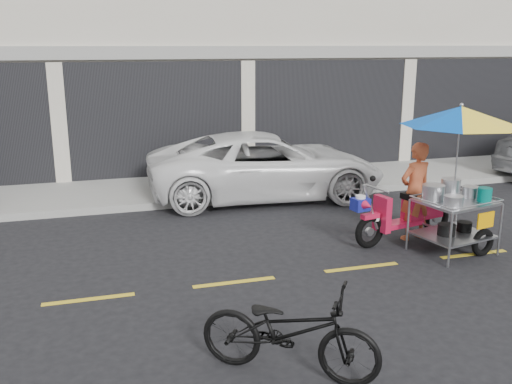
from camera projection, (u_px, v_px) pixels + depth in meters
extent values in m
plane|color=black|center=(361.00, 268.00, 8.68)|extent=(90.00, 90.00, 0.00)
cube|color=gray|center=(259.00, 181.00, 13.77)|extent=(45.00, 3.00, 0.15)
cube|color=beige|center=(212.00, 20.00, 17.42)|extent=(36.00, 8.00, 8.00)
cube|color=black|center=(248.00, 120.00, 14.32)|extent=(35.28, 0.06, 2.90)
cube|color=gray|center=(248.00, 52.00, 13.88)|extent=(36.00, 0.12, 0.30)
cube|color=gold|center=(361.00, 267.00, 8.68)|extent=(42.00, 0.10, 0.01)
imported|color=white|center=(266.00, 165.00, 12.49)|extent=(5.30, 2.71, 1.43)
imported|color=black|center=(289.00, 331.00, 5.76)|extent=(1.92, 1.60, 0.99)
torus|color=black|center=(369.00, 232.00, 9.45)|extent=(0.58, 0.23, 0.57)
torus|color=black|center=(436.00, 219.00, 10.15)|extent=(0.58, 0.23, 0.57)
cylinder|color=#9EA0A5|center=(369.00, 232.00, 9.45)|extent=(0.15, 0.09, 0.14)
cylinder|color=#9EA0A5|center=(436.00, 219.00, 10.15)|extent=(0.15, 0.09, 0.14)
cube|color=#C9173E|center=(370.00, 216.00, 9.38)|extent=(0.34, 0.19, 0.08)
cylinder|color=#9EA0A5|center=(371.00, 207.00, 9.35)|extent=(0.37, 0.13, 0.81)
cube|color=#C9173E|center=(382.00, 214.00, 9.50)|extent=(0.19, 0.36, 0.60)
cube|color=#C9173E|center=(402.00, 223.00, 9.77)|extent=(0.85, 0.45, 0.08)
cube|color=#C9173E|center=(422.00, 207.00, 9.92)|extent=(0.79, 0.42, 0.40)
cube|color=black|center=(419.00, 195.00, 9.81)|extent=(0.69, 0.37, 0.10)
cylinder|color=#9EA0A5|center=(377.00, 188.00, 9.33)|extent=(0.15, 0.55, 0.04)
sphere|color=black|center=(373.00, 178.00, 9.49)|extent=(0.10, 0.10, 0.10)
cylinder|color=white|center=(376.00, 219.00, 9.46)|extent=(0.14, 0.14, 0.05)
cube|color=navy|center=(360.00, 204.00, 9.22)|extent=(0.30, 0.27, 0.20)
cylinder|color=white|center=(361.00, 197.00, 9.19)|extent=(0.19, 0.19, 0.05)
cone|color=#C9173E|center=(367.00, 206.00, 9.07)|extent=(0.22, 0.25, 0.18)
torus|color=black|center=(483.00, 243.00, 9.11)|extent=(0.47, 0.20, 0.46)
cylinder|color=#9EA0A5|center=(450.00, 241.00, 8.58)|extent=(0.04, 0.04, 0.86)
cylinder|color=#9EA0A5|center=(408.00, 225.00, 9.35)|extent=(0.04, 0.04, 0.86)
cylinder|color=#9EA0A5|center=(500.00, 230.00, 9.09)|extent=(0.04, 0.04, 0.86)
cylinder|color=#9EA0A5|center=(456.00, 215.00, 9.86)|extent=(0.04, 0.04, 0.86)
cube|color=#9EA0A5|center=(453.00, 234.00, 9.25)|extent=(1.27, 1.12, 0.03)
cube|color=#9EA0A5|center=(456.00, 202.00, 9.11)|extent=(1.27, 1.12, 0.04)
cylinder|color=#9EA0A5|center=(479.00, 205.00, 8.71)|extent=(1.09, 0.26, 0.02)
cylinder|color=#9EA0A5|center=(435.00, 192.00, 9.48)|extent=(1.09, 0.26, 0.02)
cylinder|color=#9EA0A5|center=(431.00, 202.00, 8.84)|extent=(0.22, 0.89, 0.02)
cylinder|color=#9EA0A5|center=(480.00, 194.00, 9.35)|extent=(0.22, 0.89, 0.02)
cylinder|color=#9EA0A5|center=(432.00, 227.00, 9.64)|extent=(0.20, 0.75, 0.04)
cylinder|color=#9EA0A5|center=(434.00, 198.00, 9.51)|extent=(0.20, 0.75, 0.04)
cube|color=#E89A00|center=(486.00, 220.00, 8.82)|extent=(0.35, 0.09, 0.25)
cylinder|color=#B7B7BC|center=(433.00, 193.00, 9.11)|extent=(0.42, 0.42, 0.23)
cylinder|color=#B7B7BC|center=(450.00, 188.00, 9.31)|extent=(0.37, 0.37, 0.28)
cylinder|color=#B7B7BC|center=(471.00, 192.00, 9.31)|extent=(0.33, 0.33, 0.15)
cylinder|color=#B7B7BC|center=(454.00, 201.00, 8.82)|extent=(0.34, 0.34, 0.13)
cylinder|color=#016359|center=(485.00, 195.00, 9.03)|extent=(0.26, 0.26, 0.22)
cylinder|color=black|center=(446.00, 230.00, 9.16)|extent=(0.34, 0.34, 0.18)
cylinder|color=black|center=(464.00, 227.00, 9.34)|extent=(0.29, 0.29, 0.16)
cylinder|color=#9EA0A5|center=(457.00, 154.00, 9.03)|extent=(0.03, 0.03, 1.51)
sphere|color=#9EA0A5|center=(462.00, 105.00, 8.83)|extent=(0.06, 0.06, 0.06)
imported|color=#B4502D|center=(415.00, 191.00, 9.75)|extent=(0.69, 0.53, 1.71)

